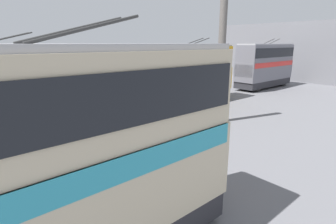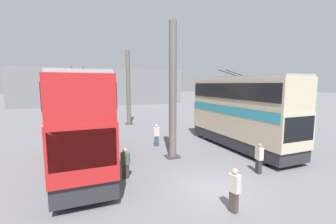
{
  "view_description": "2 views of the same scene",
  "coord_description": "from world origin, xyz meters",
  "px_view_note": "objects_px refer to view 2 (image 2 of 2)",
  "views": [
    {
      "loc": [
        3.74,
        -10.82,
        5.29
      ],
      "look_at": [
        13.33,
        0.2,
        1.43
      ],
      "focal_mm": 28.0,
      "sensor_mm": 36.0,
      "label": 1
    },
    {
      "loc": [
        -8.24,
        5.61,
        4.74
      ],
      "look_at": [
        8.45,
        -1.19,
        2.48
      ],
      "focal_mm": 24.0,
      "sensor_mm": 36.0,
      "label": 2
    }
  ],
  "objects_px": {
    "bus_left_far": "(241,108)",
    "person_aisle_midway": "(157,135)",
    "bus_right_mid": "(78,100)",
    "bus_right_far": "(77,94)",
    "person_by_right_row": "(125,163)",
    "oil_drum": "(103,118)",
    "person_by_left_row": "(259,158)",
    "person_aisle_foreground": "(234,189)",
    "bus_right_near": "(80,115)"
  },
  "relations": [
    {
      "from": "person_aisle_midway",
      "to": "person_aisle_foreground",
      "type": "distance_m",
      "value": 9.5
    },
    {
      "from": "bus_right_near",
      "to": "person_by_right_row",
      "type": "relative_size",
      "value": 6.97
    },
    {
      "from": "person_by_right_row",
      "to": "person_aisle_foreground",
      "type": "bearing_deg",
      "value": -108.13
    },
    {
      "from": "bus_left_far",
      "to": "bus_right_far",
      "type": "relative_size",
      "value": 1.05
    },
    {
      "from": "person_aisle_midway",
      "to": "person_by_left_row",
      "type": "distance_m",
      "value": 7.76
    },
    {
      "from": "bus_right_far",
      "to": "person_by_left_row",
      "type": "bearing_deg",
      "value": -165.22
    },
    {
      "from": "bus_right_near",
      "to": "person_aisle_foreground",
      "type": "xyz_separation_m",
      "value": [
        -7.27,
        -5.07,
        -2.11
      ]
    },
    {
      "from": "bus_right_mid",
      "to": "bus_right_near",
      "type": "bearing_deg",
      "value": 180.0
    },
    {
      "from": "bus_right_near",
      "to": "person_aisle_midway",
      "type": "xyz_separation_m",
      "value": [
        2.23,
        -5.37,
        -2.11
      ]
    },
    {
      "from": "bus_left_far",
      "to": "person_aisle_midway",
      "type": "height_order",
      "value": "bus_left_far"
    },
    {
      "from": "bus_right_mid",
      "to": "person_aisle_foreground",
      "type": "relative_size",
      "value": 5.81
    },
    {
      "from": "bus_right_mid",
      "to": "person_by_right_row",
      "type": "relative_size",
      "value": 6.33
    },
    {
      "from": "bus_right_near",
      "to": "bus_right_far",
      "type": "relative_size",
      "value": 1.19
    },
    {
      "from": "person_aisle_midway",
      "to": "oil_drum",
      "type": "height_order",
      "value": "person_aisle_midway"
    },
    {
      "from": "person_aisle_midway",
      "to": "person_aisle_foreground",
      "type": "xyz_separation_m",
      "value": [
        -9.5,
        0.29,
        -0.0
      ]
    },
    {
      "from": "person_aisle_foreground",
      "to": "person_by_left_row",
      "type": "bearing_deg",
      "value": 21.87
    },
    {
      "from": "person_aisle_foreground",
      "to": "bus_right_far",
      "type": "bearing_deg",
      "value": 85.46
    },
    {
      "from": "bus_left_far",
      "to": "bus_right_far",
      "type": "distance_m",
      "value": 30.55
    },
    {
      "from": "person_aisle_midway",
      "to": "oil_drum",
      "type": "distance_m",
      "value": 13.36
    },
    {
      "from": "oil_drum",
      "to": "person_by_right_row",
      "type": "bearing_deg",
      "value": 177.44
    },
    {
      "from": "bus_right_near",
      "to": "bus_right_mid",
      "type": "xyz_separation_m",
      "value": [
        14.78,
        0.0,
        -0.09
      ]
    },
    {
      "from": "person_aisle_midway",
      "to": "oil_drum",
      "type": "xyz_separation_m",
      "value": [
        13.1,
        2.58,
        -0.46
      ]
    },
    {
      "from": "bus_right_far",
      "to": "person_by_left_row",
      "type": "distance_m",
      "value": 33.99
    },
    {
      "from": "person_by_right_row",
      "to": "oil_drum",
      "type": "height_order",
      "value": "person_by_right_row"
    },
    {
      "from": "bus_left_far",
      "to": "bus_right_mid",
      "type": "xyz_separation_m",
      "value": [
        15.3,
        10.95,
        -0.08
      ]
    },
    {
      "from": "person_by_right_row",
      "to": "oil_drum",
      "type": "relative_size",
      "value": 1.78
    },
    {
      "from": "bus_right_near",
      "to": "oil_drum",
      "type": "height_order",
      "value": "bus_right_near"
    },
    {
      "from": "person_by_left_row",
      "to": "oil_drum",
      "type": "height_order",
      "value": "person_by_left_row"
    },
    {
      "from": "bus_left_far",
      "to": "bus_right_mid",
      "type": "distance_m",
      "value": 18.82
    },
    {
      "from": "bus_right_mid",
      "to": "person_by_right_row",
      "type": "bearing_deg",
      "value": -173.54
    },
    {
      "from": "person_by_left_row",
      "to": "bus_right_mid",
      "type": "bearing_deg",
      "value": 123.0
    },
    {
      "from": "bus_right_near",
      "to": "person_aisle_midway",
      "type": "height_order",
      "value": "bus_right_near"
    },
    {
      "from": "person_aisle_midway",
      "to": "person_by_right_row",
      "type": "height_order",
      "value": "person_aisle_midway"
    },
    {
      "from": "bus_left_far",
      "to": "bus_right_near",
      "type": "relative_size",
      "value": 0.88
    },
    {
      "from": "bus_right_mid",
      "to": "person_aisle_foreground",
      "type": "height_order",
      "value": "bus_right_mid"
    },
    {
      "from": "bus_right_far",
      "to": "person_aisle_foreground",
      "type": "height_order",
      "value": "bus_right_far"
    },
    {
      "from": "bus_right_mid",
      "to": "oil_drum",
      "type": "relative_size",
      "value": 11.26
    },
    {
      "from": "bus_right_near",
      "to": "person_by_left_row",
      "type": "relative_size",
      "value": 6.58
    },
    {
      "from": "person_aisle_foreground",
      "to": "person_by_right_row",
      "type": "bearing_deg",
      "value": 111.48
    },
    {
      "from": "bus_right_mid",
      "to": "bus_right_far",
      "type": "relative_size",
      "value": 1.08
    },
    {
      "from": "bus_left_far",
      "to": "person_by_right_row",
      "type": "bearing_deg",
      "value": 103.8
    },
    {
      "from": "bus_right_mid",
      "to": "person_aisle_midway",
      "type": "relative_size",
      "value": 5.8
    },
    {
      "from": "bus_left_far",
      "to": "bus_right_near",
      "type": "distance_m",
      "value": 10.96
    },
    {
      "from": "person_aisle_midway",
      "to": "bus_left_far",
      "type": "bearing_deg",
      "value": -103.42
    },
    {
      "from": "bus_right_near",
      "to": "person_by_right_row",
      "type": "bearing_deg",
      "value": -143.98
    },
    {
      "from": "bus_right_near",
      "to": "oil_drum",
      "type": "relative_size",
      "value": 12.39
    },
    {
      "from": "bus_left_far",
      "to": "person_aisle_foreground",
      "type": "height_order",
      "value": "bus_left_far"
    },
    {
      "from": "bus_right_far",
      "to": "oil_drum",
      "type": "distance_m",
      "value": 13.21
    },
    {
      "from": "bus_right_mid",
      "to": "bus_right_far",
      "type": "distance_m",
      "value": 13.22
    },
    {
      "from": "oil_drum",
      "to": "bus_right_near",
      "type": "bearing_deg",
      "value": 169.68
    }
  ]
}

